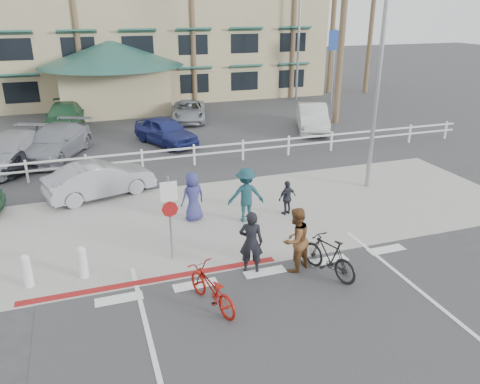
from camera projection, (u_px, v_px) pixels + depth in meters
name	position (u px, v px, depth m)	size (l,w,h in m)	color
ground	(273.00, 284.00, 12.58)	(140.00, 140.00, 0.00)	#333335
bike_path	(307.00, 329.00, 10.82)	(12.00, 16.00, 0.01)	#333335
sidewalk_plaza	(224.00, 217.00, 16.53)	(22.00, 7.00, 0.01)	gray
cross_street	(197.00, 180.00, 20.05)	(40.00, 5.00, 0.01)	#333335
parking_lot	(159.00, 129.00, 28.39)	(50.00, 16.00, 0.01)	#333335
curb_red	(154.00, 280.00, 12.73)	(7.00, 0.25, 0.02)	maroon
rail_fence	(196.00, 155.00, 21.77)	(29.40, 0.16, 1.00)	silver
building	(152.00, 23.00, 38.32)	(28.00, 16.00, 11.30)	tan
sign_post	(170.00, 214.00, 13.28)	(0.50, 0.10, 2.90)	gray
bollard_0	(82.00, 262.00, 12.72)	(0.26, 0.26, 0.95)	silver
bollard_1	(27.00, 271.00, 12.29)	(0.26, 0.26, 0.95)	silver
streetlight_0	(379.00, 75.00, 17.70)	(0.60, 2.00, 9.00)	gray
streetlight_1	(299.00, 37.00, 35.52)	(0.60, 2.00, 9.50)	gray
info_sign	(333.00, 65.00, 35.09)	(1.20, 0.16, 5.60)	navy
palm_3	(73.00, 5.00, 30.74)	(4.00, 4.00, 14.00)	#163A19
palm_5	(192.00, 13.00, 33.34)	(4.00, 4.00, 13.00)	#163A19
palm_7	(294.00, 5.00, 35.56)	(4.00, 4.00, 14.00)	#163A19
palm_9	(373.00, 12.00, 37.85)	(4.00, 4.00, 13.00)	#163A19
palm_11	(344.00, 5.00, 27.35)	(4.00, 4.00, 14.00)	#163A19
bike_red	(211.00, 289.00, 11.45)	(0.68, 1.95, 1.02)	maroon
rider_red	(251.00, 242.00, 12.85)	(0.67, 0.44, 1.83)	black
bike_black	(329.00, 256.00, 12.80)	(0.54, 1.91, 1.15)	black
rider_black	(296.00, 240.00, 12.92)	(0.91, 0.71, 1.88)	brown
pedestrian_a	(246.00, 195.00, 15.92)	(1.24, 0.72, 1.93)	#153B43
pedestrian_child	(287.00, 198.00, 16.54)	(0.75, 0.31, 1.27)	#262830
pedestrian_b	(193.00, 197.00, 16.04)	(0.85, 0.55, 1.73)	navy
car_white_sedan	(100.00, 179.00, 18.14)	(1.45, 4.15, 1.37)	gray
lot_car_0	(1.00, 152.00, 21.49)	(2.30, 4.98, 1.39)	black
lot_car_1	(9.00, 151.00, 21.46)	(2.12, 5.20, 1.51)	#9599A0
lot_car_2	(166.00, 131.00, 24.99)	(1.71, 4.25, 1.45)	navy
lot_car_3	(312.00, 118.00, 27.77)	(1.64, 4.69, 1.55)	silver
lot_car_4	(64.00, 117.00, 28.15)	(2.09, 5.13, 1.49)	#265836
lot_car_5	(189.00, 111.00, 30.19)	(2.06, 4.47, 1.24)	gray
lot_car_6	(55.00, 142.00, 22.84)	(2.13, 5.23, 1.52)	gray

